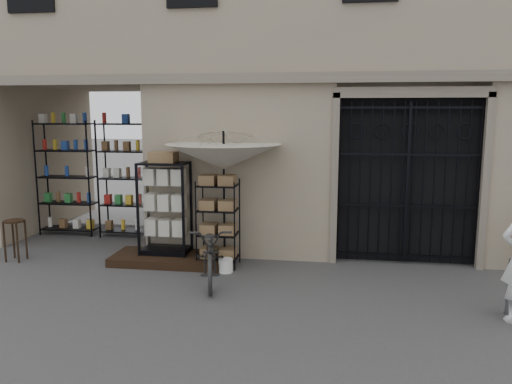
% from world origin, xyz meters
% --- Properties ---
extents(ground, '(80.00, 80.00, 0.00)m').
position_xyz_m(ground, '(0.00, 0.00, 0.00)').
color(ground, black).
rests_on(ground, ground).
extents(main_building, '(14.00, 4.00, 9.00)m').
position_xyz_m(main_building, '(0.00, 4.00, 4.50)').
color(main_building, gray).
rests_on(main_building, ground).
extents(shop_recess, '(3.00, 1.70, 3.00)m').
position_xyz_m(shop_recess, '(-4.50, 2.80, 1.50)').
color(shop_recess, black).
rests_on(shop_recess, ground).
extents(shop_shelving, '(2.70, 0.50, 2.50)m').
position_xyz_m(shop_shelving, '(-4.55, 3.30, 1.25)').
color(shop_shelving, black).
rests_on(shop_shelving, ground).
extents(iron_gate, '(2.50, 0.21, 3.00)m').
position_xyz_m(iron_gate, '(1.75, 2.28, 1.50)').
color(iron_gate, black).
rests_on(iron_gate, ground).
extents(step_platform, '(2.00, 0.90, 0.15)m').
position_xyz_m(step_platform, '(-2.40, 1.55, 0.07)').
color(step_platform, black).
rests_on(step_platform, ground).
extents(display_cabinet, '(0.93, 0.71, 1.78)m').
position_xyz_m(display_cabinet, '(-2.49, 1.67, 0.89)').
color(display_cabinet, black).
rests_on(display_cabinet, step_platform).
extents(wire_rack, '(0.69, 0.51, 1.52)m').
position_xyz_m(wire_rack, '(-1.48, 1.53, 0.75)').
color(wire_rack, black).
rests_on(wire_rack, ground).
extents(market_umbrella, '(1.99, 2.02, 2.83)m').
position_xyz_m(market_umbrella, '(-1.39, 1.61, 2.04)').
color(market_umbrella, black).
rests_on(market_umbrella, ground).
extents(white_bucket, '(0.25, 0.25, 0.23)m').
position_xyz_m(white_bucket, '(-1.29, 1.19, 0.12)').
color(white_bucket, white).
rests_on(white_bucket, ground).
extents(bicycle, '(0.83, 1.06, 1.79)m').
position_xyz_m(bicycle, '(-1.41, 0.70, 0.00)').
color(bicycle, black).
rests_on(bicycle, ground).
extents(wooden_stool, '(0.47, 0.47, 0.75)m').
position_xyz_m(wooden_stool, '(-5.19, 1.28, 0.40)').
color(wooden_stool, black).
rests_on(wooden_stool, ground).
extents(steel_bollard, '(0.16, 0.16, 0.77)m').
position_xyz_m(steel_bollard, '(2.85, -0.00, 0.38)').
color(steel_bollard, slate).
rests_on(steel_bollard, ground).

